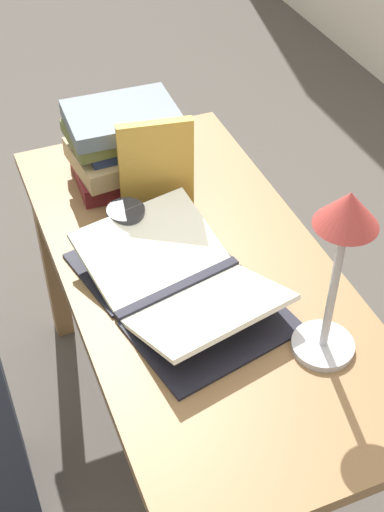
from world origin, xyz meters
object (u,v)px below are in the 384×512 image
book_standing_upright (156,167)px  book_stack_tall (124,145)px  open_book (178,283)px  reading_lamp (342,245)px  coffee_mug (126,224)px

book_standing_upright → book_stack_tall: bearing=-157.4°
open_book → book_standing_upright: 0.34m
book_stack_tall → book_standing_upright: book_standing_upright is taller
open_book → book_stack_tall: bearing=164.8°
book_stack_tall → book_standing_upright: 0.17m
open_book → reading_lamp: 0.45m
book_standing_upright → reading_lamp: bearing=25.0°
book_stack_tall → book_standing_upright: bearing=13.2°
open_book → coffee_mug: size_ratio=4.96×
book_standing_upright → reading_lamp: reading_lamp is taller
book_stack_tall → reading_lamp: (0.75, 0.20, 0.19)m
open_book → book_stack_tall: (-0.48, 0.03, 0.08)m
book_stack_tall → reading_lamp: reading_lamp is taller
book_standing_upright → reading_lamp: (0.59, 0.17, 0.17)m
reading_lamp → coffee_mug: 0.63m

